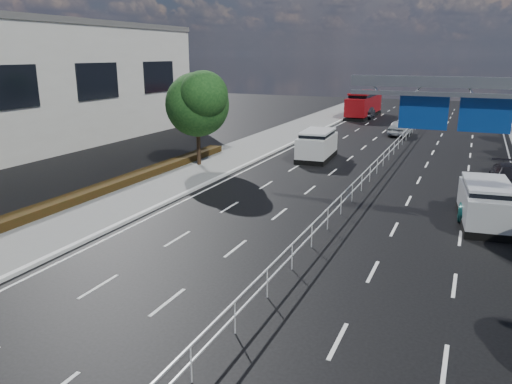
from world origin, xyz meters
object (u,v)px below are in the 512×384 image
at_px(near_car_dark, 367,112).
at_px(parked_car_dark, 512,179).
at_px(overhead_gantry, 507,109).
at_px(red_bus, 364,104).
at_px(parked_car_teal, 484,202).
at_px(near_car_silver, 400,127).
at_px(silver_minivan, 485,203).
at_px(white_minivan, 317,145).

height_order(near_car_dark, parked_car_dark, parked_car_dark).
relative_size(overhead_gantry, red_bus, 0.98).
bearing_deg(parked_car_teal, near_car_silver, 105.53).
distance_m(red_bus, parked_car_dark, 35.90).
bearing_deg(overhead_gantry, parked_car_teal, 93.70).
xyz_separation_m(overhead_gantry, silver_minivan, (-0.24, 2.41, -4.61)).
relative_size(near_car_dark, parked_car_dark, 0.80).
bearing_deg(parked_car_dark, overhead_gantry, -102.20).
relative_size(overhead_gantry, near_car_dark, 2.45).
bearing_deg(white_minivan, near_car_dark, 90.00).
height_order(overhead_gantry, near_car_silver, overhead_gantry).
relative_size(white_minivan, parked_car_teal, 1.02).
bearing_deg(red_bus, near_car_dark, -57.62).
distance_m(parked_car_teal, parked_car_dark, 5.73).
height_order(red_bus, silver_minivan, red_bus).
bearing_deg(parked_car_dark, near_car_silver, 110.65).
bearing_deg(overhead_gantry, parked_car_dark, 82.50).
relative_size(red_bus, near_car_silver, 2.37).
height_order(near_car_silver, silver_minivan, silver_minivan).
bearing_deg(silver_minivan, red_bus, 103.20).
distance_m(overhead_gantry, near_car_silver, 29.66).
bearing_deg(red_bus, parked_car_teal, -69.09).
bearing_deg(parked_car_dark, parked_car_teal, -109.44).
distance_m(white_minivan, silver_minivan, 16.19).
bearing_deg(near_car_silver, red_bus, -61.58).
xyz_separation_m(silver_minivan, parked_car_teal, (0.00, 1.30, -0.30)).
xyz_separation_m(overhead_gantry, near_car_dark, (-13.49, 40.52, -4.92)).
bearing_deg(near_car_dark, parked_car_teal, 107.24).
bearing_deg(red_bus, overhead_gantry, -70.46).
relative_size(white_minivan, near_car_silver, 1.17).
relative_size(overhead_gantry, parked_car_dark, 1.97).
relative_size(red_bus, silver_minivan, 2.06).
xyz_separation_m(white_minivan, silver_minivan, (11.58, -11.30, -0.07)).
xyz_separation_m(red_bus, near_car_silver, (6.43, -13.45, -0.87)).
xyz_separation_m(white_minivan, parked_car_teal, (11.58, -10.01, -0.37)).
distance_m(overhead_gantry, white_minivan, 18.67).
relative_size(red_bus, parked_car_teal, 2.07).
bearing_deg(overhead_gantry, near_car_dark, 108.41).
height_order(red_bus, near_car_silver, red_bus).
bearing_deg(near_car_silver, white_minivan, 77.23).
bearing_deg(silver_minivan, parked_car_teal, 83.63).
relative_size(overhead_gantry, white_minivan, 1.98).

